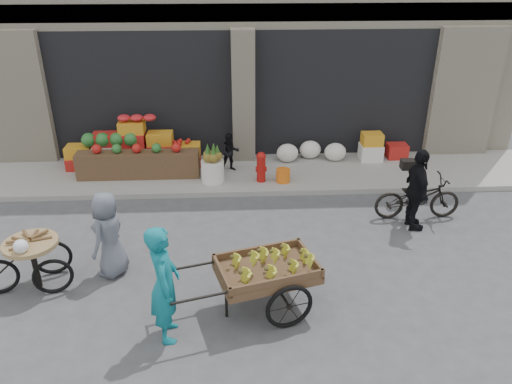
{
  "coord_description": "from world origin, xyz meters",
  "views": [
    {
      "loc": [
        -0.28,
        -6.81,
        4.94
      ],
      "look_at": [
        0.11,
        0.99,
        1.1
      ],
      "focal_mm": 35.0,
      "sensor_mm": 36.0,
      "label": 1
    }
  ],
  "objects_px": {
    "tricycle_cart": "(33,257)",
    "bicycle": "(417,197)",
    "pineapple_bin": "(213,171)",
    "seated_person": "(230,152)",
    "banana_cart": "(263,268)",
    "orange_bucket": "(283,175)",
    "vendor_woman": "(164,284)",
    "fire_hydrant": "(261,166)",
    "vendor_grey": "(109,235)",
    "cyclist": "(417,190)"
  },
  "relations": [
    {
      "from": "tricycle_cart",
      "to": "bicycle",
      "type": "xyz_separation_m",
      "value": [
        6.85,
        1.96,
        -0.11
      ]
    },
    {
      "from": "pineapple_bin",
      "to": "seated_person",
      "type": "relative_size",
      "value": 0.56
    },
    {
      "from": "banana_cart",
      "to": "tricycle_cart",
      "type": "relative_size",
      "value": 1.78
    },
    {
      "from": "banana_cart",
      "to": "bicycle",
      "type": "relative_size",
      "value": 1.51
    },
    {
      "from": "orange_bucket",
      "to": "bicycle",
      "type": "height_order",
      "value": "bicycle"
    },
    {
      "from": "vendor_woman",
      "to": "tricycle_cart",
      "type": "xyz_separation_m",
      "value": [
        -2.23,
        1.24,
        -0.31
      ]
    },
    {
      "from": "bicycle",
      "to": "banana_cart",
      "type": "bearing_deg",
      "value": 129.02
    },
    {
      "from": "banana_cart",
      "to": "bicycle",
      "type": "xyz_separation_m",
      "value": [
        3.26,
        2.7,
        -0.29
      ]
    },
    {
      "from": "fire_hydrant",
      "to": "vendor_woman",
      "type": "height_order",
      "value": "vendor_woman"
    },
    {
      "from": "vendor_woman",
      "to": "bicycle",
      "type": "relative_size",
      "value": 1.02
    },
    {
      "from": "banana_cart",
      "to": "vendor_grey",
      "type": "relative_size",
      "value": 1.74
    },
    {
      "from": "pineapple_bin",
      "to": "banana_cart",
      "type": "xyz_separation_m",
      "value": [
        0.88,
        -4.39,
        0.37
      ]
    },
    {
      "from": "vendor_grey",
      "to": "bicycle",
      "type": "height_order",
      "value": "vendor_grey"
    },
    {
      "from": "fire_hydrant",
      "to": "bicycle",
      "type": "relative_size",
      "value": 0.41
    },
    {
      "from": "bicycle",
      "to": "cyclist",
      "type": "bearing_deg",
      "value": 152.85
    },
    {
      "from": "banana_cart",
      "to": "cyclist",
      "type": "height_order",
      "value": "cyclist"
    },
    {
      "from": "pineapple_bin",
      "to": "bicycle",
      "type": "height_order",
      "value": "bicycle"
    },
    {
      "from": "vendor_grey",
      "to": "bicycle",
      "type": "distance_m",
      "value": 5.95
    },
    {
      "from": "seated_person",
      "to": "cyclist",
      "type": "height_order",
      "value": "cyclist"
    },
    {
      "from": "orange_bucket",
      "to": "bicycle",
      "type": "relative_size",
      "value": 0.19
    },
    {
      "from": "vendor_grey",
      "to": "vendor_woman",
      "type": "bearing_deg",
      "value": 55.69
    },
    {
      "from": "pineapple_bin",
      "to": "orange_bucket",
      "type": "distance_m",
      "value": 1.61
    },
    {
      "from": "fire_hydrant",
      "to": "banana_cart",
      "type": "bearing_deg",
      "value": -92.94
    },
    {
      "from": "vendor_woman",
      "to": "bicycle",
      "type": "bearing_deg",
      "value": -61.47
    },
    {
      "from": "fire_hydrant",
      "to": "cyclist",
      "type": "distance_m",
      "value": 3.51
    },
    {
      "from": "bicycle",
      "to": "vendor_woman",
      "type": "bearing_deg",
      "value": 124.07
    },
    {
      "from": "fire_hydrant",
      "to": "vendor_woman",
      "type": "xyz_separation_m",
      "value": [
        -1.59,
        -4.84,
        0.37
      ]
    },
    {
      "from": "vendor_woman",
      "to": "cyclist",
      "type": "relative_size",
      "value": 1.08
    },
    {
      "from": "orange_bucket",
      "to": "seated_person",
      "type": "bearing_deg",
      "value": 149.74
    },
    {
      "from": "bicycle",
      "to": "pineapple_bin",
      "type": "bearing_deg",
      "value": 67.1
    },
    {
      "from": "fire_hydrant",
      "to": "tricycle_cart",
      "type": "xyz_separation_m",
      "value": [
        -3.82,
        -3.6,
        0.06
      ]
    },
    {
      "from": "pineapple_bin",
      "to": "tricycle_cart",
      "type": "bearing_deg",
      "value": -126.66
    },
    {
      "from": "banana_cart",
      "to": "bicycle",
      "type": "distance_m",
      "value": 4.24
    },
    {
      "from": "tricycle_cart",
      "to": "cyclist",
      "type": "relative_size",
      "value": 0.9
    },
    {
      "from": "bicycle",
      "to": "seated_person",
      "type": "bearing_deg",
      "value": 57.82
    },
    {
      "from": "orange_bucket",
      "to": "banana_cart",
      "type": "bearing_deg",
      "value": -99.56
    },
    {
      "from": "bicycle",
      "to": "tricycle_cart",
      "type": "bearing_deg",
      "value": 105.34
    },
    {
      "from": "orange_bucket",
      "to": "bicycle",
      "type": "bearing_deg",
      "value": -32.22
    },
    {
      "from": "pineapple_bin",
      "to": "cyclist",
      "type": "distance_m",
      "value": 4.48
    },
    {
      "from": "seated_person",
      "to": "vendor_grey",
      "type": "distance_m",
      "value": 4.41
    },
    {
      "from": "bicycle",
      "to": "vendor_grey",
      "type": "bearing_deg",
      "value": 105.43
    },
    {
      "from": "banana_cart",
      "to": "vendor_grey",
      "type": "height_order",
      "value": "vendor_grey"
    },
    {
      "from": "fire_hydrant",
      "to": "orange_bucket",
      "type": "distance_m",
      "value": 0.55
    },
    {
      "from": "orange_bucket",
      "to": "vendor_woman",
      "type": "height_order",
      "value": "vendor_woman"
    },
    {
      "from": "cyclist",
      "to": "tricycle_cart",
      "type": "bearing_deg",
      "value": 102.58
    },
    {
      "from": "orange_bucket",
      "to": "vendor_woman",
      "type": "distance_m",
      "value": 5.27
    },
    {
      "from": "seated_person",
      "to": "orange_bucket",
      "type": "bearing_deg",
      "value": -40.26
    },
    {
      "from": "tricycle_cart",
      "to": "bicycle",
      "type": "bearing_deg",
      "value": -1.54
    },
    {
      "from": "vendor_grey",
      "to": "bicycle",
      "type": "bearing_deg",
      "value": 126.75
    },
    {
      "from": "cyclist",
      "to": "pineapple_bin",
      "type": "bearing_deg",
      "value": 61.36
    }
  ]
}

